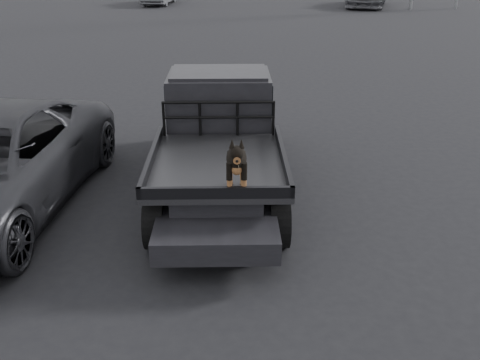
{
  "coord_description": "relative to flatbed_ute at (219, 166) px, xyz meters",
  "views": [
    {
      "loc": [
        0.54,
        -5.85,
        3.83
      ],
      "look_at": [
        0.65,
        -0.27,
        1.31
      ],
      "focal_mm": 40.0,
      "sensor_mm": 36.0,
      "label": 1
    }
  ],
  "objects": [
    {
      "name": "ground",
      "position": [
        -0.36,
        -2.17,
        -0.46
      ],
      "size": [
        120.0,
        120.0,
        0.0
      ],
      "primitive_type": "plane",
      "color": "black",
      "rests_on": "ground"
    },
    {
      "name": "flatbed_ute",
      "position": [
        0.0,
        0.0,
        0.0
      ],
      "size": [
        2.0,
        5.4,
        0.92
      ],
      "primitive_type": null,
      "color": "black",
      "rests_on": "ground"
    },
    {
      "name": "ute_cab",
      "position": [
        0.0,
        0.95,
        0.9
      ],
      "size": [
        1.72,
        1.3,
        0.88
      ],
      "primitive_type": null,
      "color": "black",
      "rests_on": "flatbed_ute"
    },
    {
      "name": "headache_rack",
      "position": [
        0.0,
        0.2,
        0.74
      ],
      "size": [
        1.8,
        0.08,
        0.55
      ],
      "primitive_type": null,
      "color": "black",
      "rests_on": "flatbed_ute"
    },
    {
      "name": "dog",
      "position": [
        0.26,
        -1.9,
        0.83
      ],
      "size": [
        0.32,
        0.6,
        0.74
      ],
      "primitive_type": null,
      "color": "black",
      "rests_on": "flatbed_ute"
    }
  ]
}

